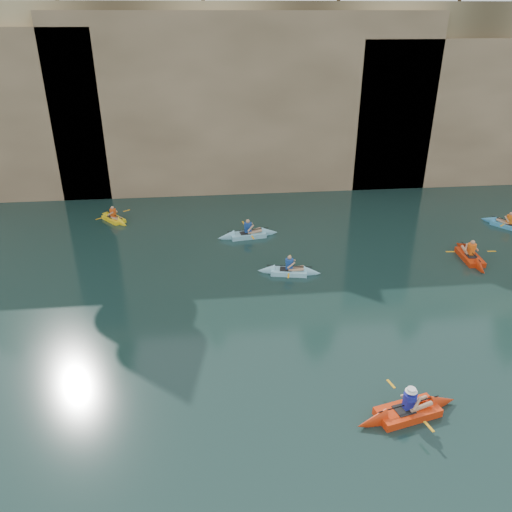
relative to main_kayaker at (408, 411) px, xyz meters
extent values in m
plane|color=black|center=(-4.74, -0.66, -0.17)|extent=(160.00, 160.00, 0.00)
cube|color=tan|center=(-4.74, 29.34, 5.83)|extent=(70.00, 16.00, 12.00)
cube|color=tan|center=(-2.74, 21.94, 5.53)|extent=(24.00, 2.40, 11.40)
cube|color=black|center=(-8.74, 21.29, 1.43)|extent=(3.50, 1.00, 3.20)
cube|color=black|center=(5.26, 21.29, 2.08)|extent=(5.00, 1.00, 4.50)
cube|color=red|center=(0.00, 0.00, -0.02)|extent=(2.75, 1.40, 0.30)
cone|color=red|center=(1.21, 0.29, -0.02)|extent=(1.09, 0.98, 0.79)
cone|color=red|center=(-1.21, -0.29, -0.02)|extent=(1.09, 0.98, 0.79)
cube|color=black|center=(-0.15, -0.03, 0.10)|extent=(0.65, 0.61, 0.04)
cube|color=#1B2197|center=(0.00, 0.00, 0.39)|extent=(0.38, 0.29, 0.50)
sphere|color=tan|center=(0.00, 0.00, 0.75)|extent=(0.21, 0.21, 0.21)
cylinder|color=black|center=(0.00, 0.00, 0.27)|extent=(2.05, 0.52, 0.04)
cube|color=orange|center=(-0.22, 0.92, 0.27)|extent=(0.17, 0.43, 0.02)
cube|color=orange|center=(0.22, -0.92, 0.27)|extent=(0.17, 0.43, 0.02)
cylinder|color=white|center=(0.00, 0.00, 0.79)|extent=(0.36, 0.36, 0.10)
cube|color=#90D8F1|center=(-2.02, 9.31, -0.04)|extent=(2.37, 1.17, 0.26)
cone|color=#90D8F1|center=(-0.98, 9.09, -0.04)|extent=(0.93, 0.85, 0.70)
cone|color=#90D8F1|center=(-3.07, 9.52, -0.04)|extent=(0.93, 0.85, 0.70)
cube|color=black|center=(-2.17, 9.34, 0.06)|extent=(0.63, 0.54, 0.04)
cube|color=#1A4393|center=(-2.02, 9.31, 0.33)|extent=(0.35, 0.27, 0.47)
sphere|color=tan|center=(-2.02, 9.31, 0.67)|extent=(0.20, 0.20, 0.20)
cylinder|color=black|center=(-2.02, 9.31, 0.23)|extent=(2.04, 0.46, 0.04)
cube|color=orange|center=(-1.83, 10.22, 0.23)|extent=(0.16, 0.43, 0.02)
cube|color=orange|center=(-2.21, 8.39, 0.23)|extent=(0.16, 0.43, 0.02)
cube|color=red|center=(7.03, 9.85, -0.03)|extent=(1.02, 2.69, 0.28)
cone|color=red|center=(7.14, 11.08, -0.03)|extent=(0.84, 0.99, 0.76)
cone|color=red|center=(6.93, 8.62, -0.03)|extent=(0.84, 0.99, 0.76)
cube|color=black|center=(7.02, 9.70, 0.08)|extent=(0.52, 0.59, 0.04)
cube|color=orange|center=(7.03, 9.85, 0.37)|extent=(0.25, 0.36, 0.51)
sphere|color=tan|center=(7.03, 9.85, 0.74)|extent=(0.21, 0.21, 0.21)
cylinder|color=black|center=(7.03, 9.85, 0.25)|extent=(0.23, 2.24, 0.04)
cube|color=orange|center=(6.02, 9.94, 0.25)|extent=(0.43, 0.12, 0.02)
cube|color=orange|center=(8.05, 9.76, 0.25)|extent=(0.43, 0.12, 0.02)
cube|color=yellow|center=(-11.06, 16.85, -0.05)|extent=(1.86, 2.07, 0.25)
cone|color=yellow|center=(-10.44, 16.08, -0.05)|extent=(0.99, 1.00, 0.67)
cone|color=yellow|center=(-11.67, 17.62, -0.05)|extent=(0.99, 1.00, 0.67)
cube|color=black|center=(-11.15, 16.97, 0.05)|extent=(0.67, 0.69, 0.04)
cube|color=#D54B11|center=(-11.06, 16.85, 0.31)|extent=(0.35, 0.36, 0.45)
sphere|color=tan|center=(-11.06, 16.85, 0.63)|extent=(0.19, 0.19, 0.19)
cylinder|color=black|center=(-11.06, 16.85, 0.22)|extent=(1.27, 1.57, 0.04)
cube|color=orange|center=(-10.36, 17.41, 0.22)|extent=(0.38, 0.33, 0.02)
cube|color=orange|center=(-11.75, 16.29, 0.22)|extent=(0.38, 0.33, 0.02)
cube|color=#80C2D6|center=(-3.53, 13.69, -0.03)|extent=(2.65, 1.17, 0.28)
cone|color=#80C2D6|center=(-2.34, 13.87, -0.03)|extent=(1.01, 0.89, 0.76)
cone|color=#80C2D6|center=(-4.72, 13.51, -0.03)|extent=(1.01, 0.89, 0.76)
cube|color=black|center=(-3.67, 13.67, 0.08)|extent=(0.62, 0.55, 0.04)
cube|color=navy|center=(-3.53, 13.69, 0.38)|extent=(0.38, 0.27, 0.51)
sphere|color=tan|center=(-3.53, 13.69, 0.74)|extent=(0.21, 0.21, 0.21)
cylinder|color=black|center=(-3.53, 13.69, 0.25)|extent=(2.24, 0.37, 0.04)
cube|color=orange|center=(-3.68, 14.71, 0.25)|extent=(0.14, 0.43, 0.02)
cube|color=orange|center=(-3.37, 12.67, 0.25)|extent=(0.14, 0.43, 0.02)
cube|color=#3D9BD2|center=(11.16, 13.44, -0.04)|extent=(2.03, 2.42, 0.25)
cone|color=#3D9BD2|center=(10.48, 14.38, -0.04)|extent=(1.07, 1.11, 0.69)
cube|color=black|center=(11.25, 13.32, 0.05)|extent=(0.67, 0.70, 0.04)
cube|color=orange|center=(11.16, 13.44, 0.32)|extent=(0.35, 0.37, 0.46)
sphere|color=tan|center=(11.16, 13.44, 0.65)|extent=(0.19, 0.19, 0.19)
cylinder|color=black|center=(11.16, 13.44, 0.22)|extent=(1.22, 1.67, 0.04)
cube|color=orange|center=(10.42, 12.90, 0.22)|extent=(0.39, 0.31, 0.02)
camera|label=1|loc=(-5.73, -10.79, 10.71)|focal=35.00mm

